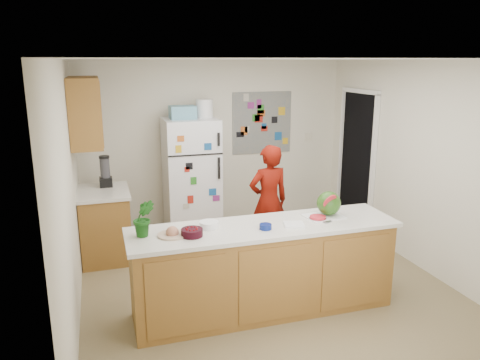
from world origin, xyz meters
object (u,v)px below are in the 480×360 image
object	(u,v)px
person	(269,202)
watermelon	(329,203)
refrigerator	(191,178)
cherry_bowl	(192,232)

from	to	relation	value
person	watermelon	size ratio (longest dim) A/B	5.94
person	watermelon	distance (m)	1.27
person	watermelon	xyz separation A→B (m)	(0.20, -1.22, 0.32)
refrigerator	cherry_bowl	world-z (taller)	refrigerator
refrigerator	cherry_bowl	xyz separation A→B (m)	(-0.49, -2.46, 0.11)
cherry_bowl	person	bearing A→B (deg)	47.20
refrigerator	cherry_bowl	distance (m)	2.51
refrigerator	person	size ratio (longest dim) A/B	1.15
watermelon	cherry_bowl	size ratio (longest dim) A/B	1.24
watermelon	cherry_bowl	bearing A→B (deg)	-174.11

